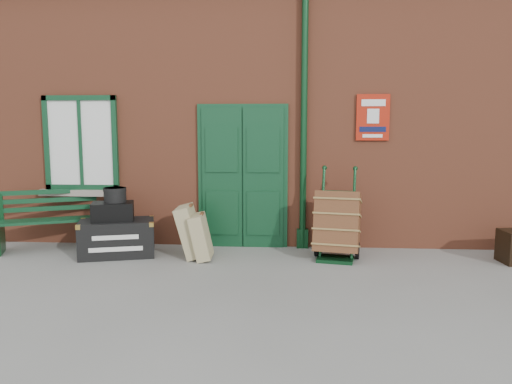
{
  "coord_description": "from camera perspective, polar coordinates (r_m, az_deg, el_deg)",
  "views": [
    {
      "loc": [
        0.46,
        -6.33,
        1.94
      ],
      "look_at": [
        -0.03,
        0.6,
        1.0
      ],
      "focal_mm": 35.0,
      "sensor_mm": 36.0,
      "label": 1
    }
  ],
  "objects": [
    {
      "name": "suitcase_back",
      "position": [
        7.39,
        -7.56,
        -4.45
      ],
      "size": [
        0.43,
        0.55,
        0.78
      ],
      "primitive_type": "cube",
      "rotation": [
        0.0,
        -0.26,
        0.04
      ],
      "color": "tan",
      "rests_on": "ground"
    },
    {
      "name": "hatbox",
      "position": [
        7.64,
        -15.82,
        -0.32
      ],
      "size": [
        0.4,
        0.4,
        0.21
      ],
      "primitive_type": "cylinder",
      "rotation": [
        0.0,
        0.0,
        0.27
      ],
      "color": "black",
      "rests_on": "strongbox"
    },
    {
      "name": "suitcase_front",
      "position": [
        7.28,
        -6.31,
        -5.08
      ],
      "size": [
        0.34,
        0.5,
        0.67
      ],
      "primitive_type": "cube",
      "rotation": [
        0.0,
        -0.21,
        0.04
      ],
      "color": "tan",
      "rests_on": "ground"
    },
    {
      "name": "houdini_trunk",
      "position": [
        7.72,
        -15.58,
        -5.09
      ],
      "size": [
        1.19,
        0.85,
        0.54
      ],
      "primitive_type": "cube",
      "rotation": [
        0.0,
        0.0,
        0.27
      ],
      "color": "black",
      "rests_on": "ground"
    },
    {
      "name": "strongbox",
      "position": [
        7.66,
        -16.04,
        -2.14
      ],
      "size": [
        0.68,
        0.57,
        0.27
      ],
      "primitive_type": "cube",
      "rotation": [
        0.0,
        0.0,
        0.27
      ],
      "color": "black",
      "rests_on": "houdini_trunk"
    },
    {
      "name": "bench",
      "position": [
        8.46,
        -22.24,
        -2.81
      ],
      "size": [
        1.61,
        1.03,
        0.96
      ],
      "rotation": [
        0.0,
        0.0,
        0.39
      ],
      "color": "#103B20",
      "rests_on": "ground"
    },
    {
      "name": "station_building",
      "position": [
        9.84,
        1.35,
        8.99
      ],
      "size": [
        10.3,
        4.3,
        4.36
      ],
      "color": "#9E4E33",
      "rests_on": "ground"
    },
    {
      "name": "ground",
      "position": [
        6.64,
        -0.11,
        -9.29
      ],
      "size": [
        80.0,
        80.0,
        0.0
      ],
      "primitive_type": "plane",
      "color": "gray",
      "rests_on": "ground"
    },
    {
      "name": "porter_trolley",
      "position": [
        7.34,
        9.26,
        -3.65
      ],
      "size": [
        0.75,
        0.79,
        1.31
      ],
      "rotation": [
        0.0,
        0.0,
        -0.19
      ],
      "color": "#0C3318",
      "rests_on": "ground"
    }
  ]
}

